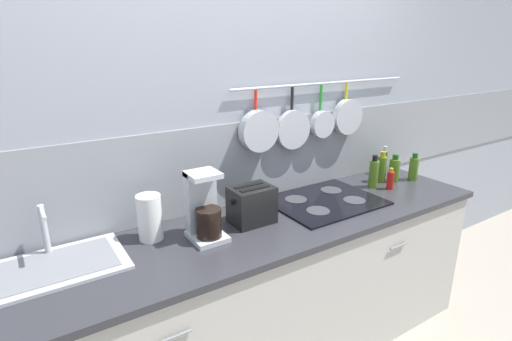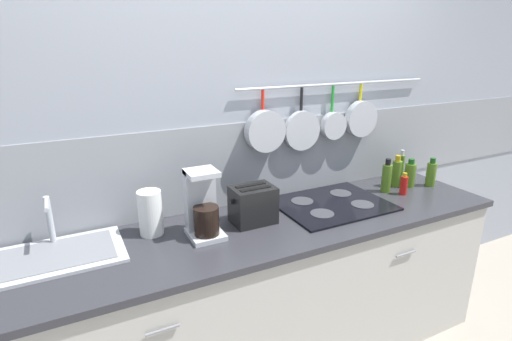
# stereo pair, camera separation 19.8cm
# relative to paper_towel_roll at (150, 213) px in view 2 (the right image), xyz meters

# --- Properties ---
(wall_back) EXTENTS (7.20, 0.15, 2.60)m
(wall_back) POSITION_rel_paper_towel_roll_xyz_m (0.59, 0.20, 0.27)
(wall_back) COLOR #999EA8
(wall_back) RESTS_ON ground_plane
(cabinet_base) EXTENTS (2.69, 0.64, 0.85)m
(cabinet_base) POSITION_rel_paper_towel_roll_xyz_m (0.59, -0.17, -0.58)
(cabinet_base) COLOR #B7B2A8
(cabinet_base) RESTS_ON ground_plane
(countertop) EXTENTS (2.73, 0.66, 0.03)m
(countertop) POSITION_rel_paper_towel_roll_xyz_m (0.59, -0.17, -0.13)
(countertop) COLOR #2D2D33
(countertop) RESTS_ON cabinet_base
(sink_basin) EXTENTS (0.59, 0.37, 0.25)m
(sink_basin) POSITION_rel_paper_towel_roll_xyz_m (-0.44, -0.04, -0.10)
(sink_basin) COLOR #B7BABF
(sink_basin) RESTS_ON countertop
(paper_towel_roll) EXTENTS (0.12, 0.12, 0.23)m
(paper_towel_roll) POSITION_rel_paper_towel_roll_xyz_m (0.00, 0.00, 0.00)
(paper_towel_roll) COLOR white
(paper_towel_roll) RESTS_ON countertop
(coffee_maker) EXTENTS (0.16, 0.19, 0.34)m
(coffee_maker) POSITION_rel_paper_towel_roll_xyz_m (0.23, -0.12, 0.03)
(coffee_maker) COLOR #B7BABF
(coffee_maker) RESTS_ON countertop
(toaster) EXTENTS (0.24, 0.17, 0.20)m
(toaster) POSITION_rel_paper_towel_roll_xyz_m (0.51, -0.11, -0.01)
(toaster) COLOR black
(toaster) RESTS_ON countertop
(cooktop) EXTENTS (0.64, 0.50, 0.01)m
(cooktop) POSITION_rel_paper_towel_roll_xyz_m (1.03, -0.11, -0.11)
(cooktop) COLOR black
(cooktop) RESTS_ON countertop
(bottle_dish_soap) EXTENTS (0.06, 0.06, 0.22)m
(bottle_dish_soap) POSITION_rel_paper_towel_roll_xyz_m (1.47, -0.08, -0.02)
(bottle_dish_soap) COLOR #4C721E
(bottle_dish_soap) RESTS_ON countertop
(bottle_olive_oil) EXTENTS (0.05, 0.05, 0.14)m
(bottle_olive_oil) POSITION_rel_paper_towel_roll_xyz_m (1.54, -0.17, -0.05)
(bottle_olive_oil) COLOR red
(bottle_olive_oil) RESTS_ON countertop
(bottle_hot_sauce) EXTENTS (0.06, 0.06, 0.21)m
(bottle_hot_sauce) POSITION_rel_paper_towel_roll_xyz_m (1.60, -0.04, -0.02)
(bottle_hot_sauce) COLOR #4C721E
(bottle_hot_sauce) RESTS_ON countertop
(bottle_vinegar) EXTENTS (0.07, 0.07, 0.19)m
(bottle_vinegar) POSITION_rel_paper_towel_roll_xyz_m (1.68, -0.08, -0.03)
(bottle_vinegar) COLOR #4C721E
(bottle_vinegar) RESTS_ON countertop
(bottle_sesame_oil) EXTENTS (0.05, 0.05, 0.21)m
(bottle_sesame_oil) POSITION_rel_paper_towel_roll_xyz_m (1.75, 0.06, -0.02)
(bottle_sesame_oil) COLOR #4C721E
(bottle_sesame_oil) RESTS_ON countertop
(bottle_cooking_wine) EXTENTS (0.06, 0.06, 0.19)m
(bottle_cooking_wine) POSITION_rel_paper_towel_roll_xyz_m (1.82, -0.14, -0.03)
(bottle_cooking_wine) COLOR #4C721E
(bottle_cooking_wine) RESTS_ON countertop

